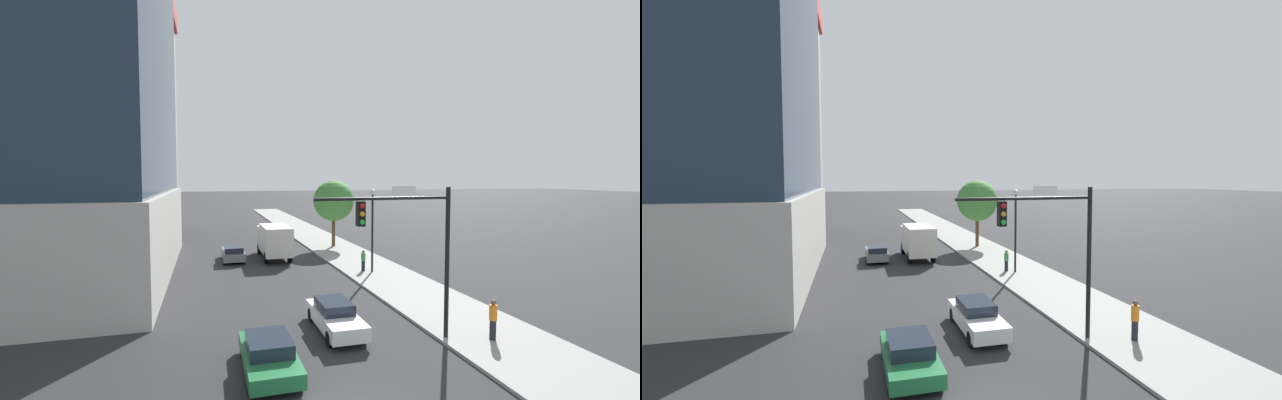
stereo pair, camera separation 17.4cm
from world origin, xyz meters
TOP-DOWN VIEW (x-y plane):
  - sidewalk at (8.51, 20.00)m, footprint 5.28×120.00m
  - construction_building at (-15.53, 55.74)m, footprint 14.30×23.71m
  - traffic_light_pole at (4.41, 4.86)m, footprint 6.30×0.48m
  - street_lamp at (8.02, 17.58)m, footprint 0.44×0.44m
  - street_tree at (8.65, 29.39)m, footprint 4.25×4.25m
  - car_gray at (-1.93, 25.18)m, footprint 1.83×4.46m
  - car_white at (1.74, 7.24)m, footprint 1.77×4.79m
  - car_green at (-1.93, 4.01)m, footprint 1.93×4.45m
  - box_truck at (1.74, 25.42)m, footprint 2.34×6.89m
  - pedestrian_orange_shirt at (8.11, 4.03)m, footprint 0.34×0.34m
  - pedestrian_green_shirt at (7.48, 18.04)m, footprint 0.34×0.34m

SIDE VIEW (x-z plane):
  - sidewalk at x=8.51m, z-range 0.00..0.15m
  - car_green at x=-1.93m, z-range 0.02..1.38m
  - car_gray at x=-1.93m, z-range 0.01..1.43m
  - car_white at x=1.74m, z-range 0.00..1.47m
  - pedestrian_green_shirt at x=7.48m, z-range 0.16..1.77m
  - pedestrian_orange_shirt at x=8.11m, z-range 0.18..1.98m
  - box_truck at x=1.74m, z-range 0.21..3.27m
  - street_lamp at x=8.02m, z-range 1.08..7.39m
  - street_tree at x=8.65m, z-range 1.45..8.34m
  - traffic_light_pole at x=4.41m, z-range 1.48..8.36m
  - construction_building at x=-15.53m, z-range -1.77..39.19m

